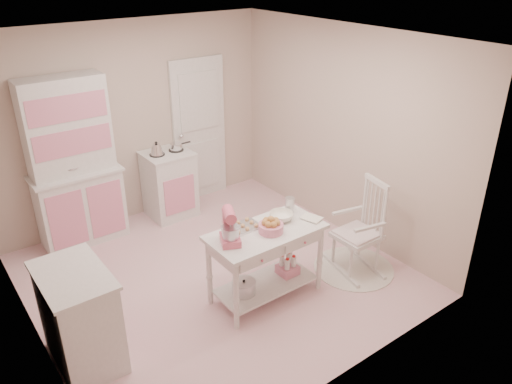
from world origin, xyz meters
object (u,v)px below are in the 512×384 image
Objects in this scene: base_cabinet at (80,318)px; stove at (169,184)px; rocking_chair at (358,227)px; bread_basket at (271,228)px; hutch at (73,164)px; stand_mixer at (230,227)px; work_table at (266,264)px.

stove is at bearing 46.17° from base_cabinet.
rocking_chair is (2.98, -0.46, 0.09)m from base_cabinet.
base_cabinet is 1.93m from bread_basket.
hutch reaches higher than stove.
hutch is 2.26× the size of stove.
bread_basket is at bearing -8.77° from base_cabinet.
stove is 2.71× the size of stand_mixer.
rocking_chair is (1.05, -2.46, 0.09)m from stove.
work_table is 0.71m from stand_mixer.
base_cabinet reaches higher than bread_basket.
stove is 2.32m from bread_basket.
stand_mixer reaches higher than base_cabinet.
stand_mixer reaches higher than work_table.
hutch is 6.12× the size of stand_mixer.
work_table is (-0.07, -2.24, -0.06)m from stove.
rocking_chair is at bearing -11.00° from work_table.
stove is (1.20, -0.05, -0.58)m from hutch.
bread_basket is (-0.05, -2.29, 0.39)m from stove.
stove is at bearing 125.15° from rocking_chair.
stove is 2.33m from stand_mixer.
work_table is (-1.12, 0.22, -0.15)m from rocking_chair.
work_table is (1.13, -2.29, -0.64)m from hutch.
rocking_chair is (2.25, -2.51, -0.49)m from hutch.
hutch reaches higher than stand_mixer.
hutch is at bearing 116.32° from work_table.
bread_basket is (0.02, -0.05, 0.45)m from work_table.
stove is 1.00× the size of base_cabinet.
hutch reaches higher than work_table.
stand_mixer reaches higher than stove.
rocking_chair is at bearing -66.76° from stove.
work_table is at bearing -179.09° from rocking_chair.
base_cabinet is 0.84× the size of rocking_chair.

